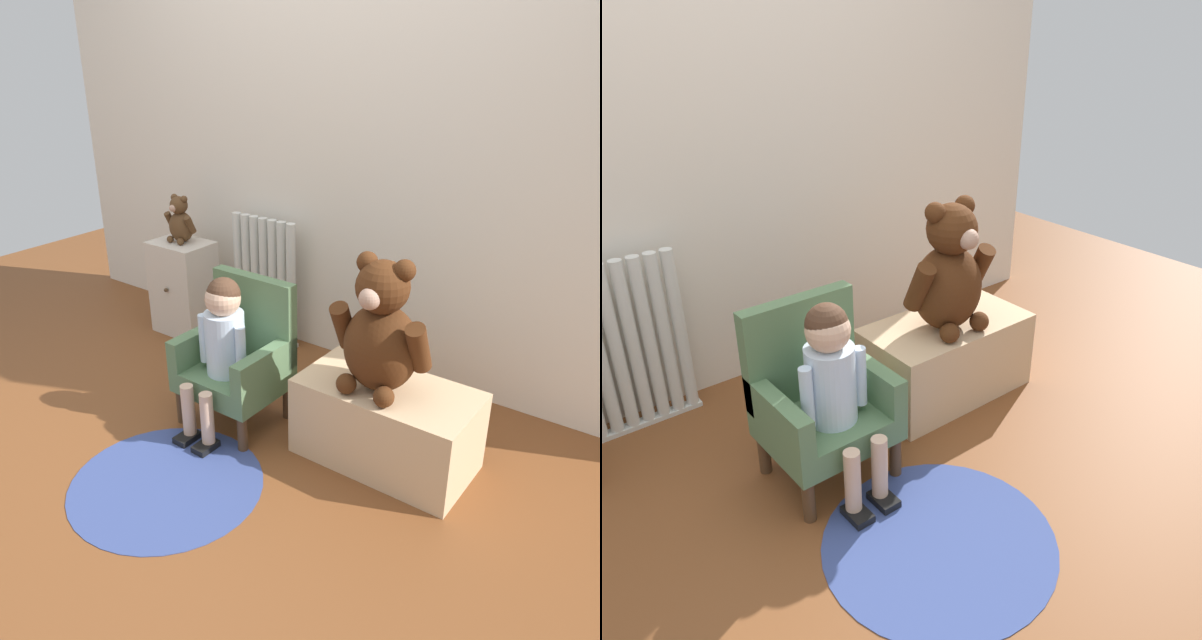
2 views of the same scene
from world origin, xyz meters
The scene contains 10 objects.
ground_plane centered at (0.00, 0.00, 0.00)m, with size 6.00×6.00×0.00m, color brown.
back_wall centered at (0.00, 1.24, 1.20)m, with size 3.80×0.05×2.40m, color silver.
radiator centered at (-0.38, 1.11, 0.35)m, with size 0.43×0.05×0.71m.
small_dresser centered at (-0.83, 0.93, 0.27)m, with size 0.33×0.28×0.54m.
child_armchair centered at (0.04, 0.43, 0.30)m, with size 0.43×0.37×0.65m.
child_figure centered at (0.04, 0.32, 0.45)m, with size 0.25×0.35×0.70m.
low_bench centered at (0.73, 0.53, 0.17)m, with size 0.70×0.38×0.34m, color tan.
large_teddy_bear centered at (0.70, 0.49, 0.58)m, with size 0.39×0.28×0.54m.
small_teddy_bear centered at (-0.82, 0.94, 0.66)m, with size 0.19×0.14×0.26m.
floor_rug centered at (0.12, -0.11, 0.00)m, with size 0.75×0.75×0.01m, color #354680.
Camera 1 is at (1.69, -1.38, 1.59)m, focal length 35.00 mm.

